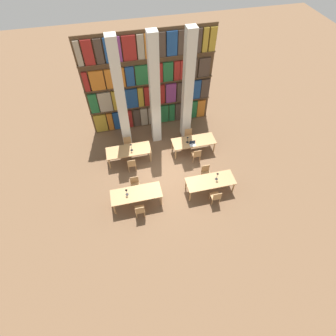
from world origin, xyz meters
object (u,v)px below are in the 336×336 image
(chair_1, at_px, (135,184))
(chair_5, at_px, (128,144))
(pillar_center, at_px, (155,94))
(reading_table_2, at_px, (129,151))
(chair_2, at_px, (216,197))
(reading_table_1, at_px, (210,182))
(reading_table_3, at_px, (194,142))
(chair_7, at_px, (189,136))
(desk_lamp_0, at_px, (126,191))
(desk_lamp_3, at_px, (188,139))
(chair_6, at_px, (196,155))
(laptop, at_px, (193,144))
(pillar_right, at_px, (188,89))
(chair_3, at_px, (206,173))
(reading_table_0, at_px, (136,194))
(pillar_left, at_px, (120,98))
(chair_4, at_px, (132,164))
(desk_lamp_2, at_px, (131,146))
(desk_lamp_1, at_px, (217,175))
(chair_0, at_px, (140,210))

(chair_1, height_order, chair_5, same)
(pillar_center, distance_m, reading_table_2, 3.18)
(chair_2, bearing_deg, reading_table_1, 93.23)
(pillar_center, bearing_deg, reading_table_3, -39.69)
(reading_table_3, xyz_separation_m, chair_7, (-0.05, 0.73, -0.21))
(desk_lamp_0, xyz_separation_m, chair_5, (0.45, 3.44, -0.56))
(desk_lamp_3, bearing_deg, chair_5, 164.26)
(chair_6, bearing_deg, laptop, 100.35)
(pillar_right, xyz_separation_m, laptop, (-0.08, -1.69, -2.19))
(chair_3, bearing_deg, chair_7, -87.86)
(reading_table_0, distance_m, desk_lamp_3, 4.09)
(reading_table_0, relative_size, desk_lamp_0, 5.66)
(pillar_left, bearing_deg, reading_table_2, -92.04)
(pillar_right, bearing_deg, pillar_center, 180.00)
(reading_table_0, bearing_deg, chair_7, 44.33)
(chair_1, xyz_separation_m, desk_lamp_0, (-0.43, -0.69, 0.56))
(chair_3, bearing_deg, laptop, -83.80)
(reading_table_1, distance_m, chair_6, 2.00)
(chair_5, relative_size, desk_lamp_3, 2.18)
(reading_table_1, bearing_deg, reading_table_3, 90.30)
(reading_table_1, bearing_deg, laptop, 93.43)
(reading_table_0, height_order, reading_table_3, same)
(desk_lamp_0, xyz_separation_m, reading_table_1, (3.90, -0.12, -0.35))
(reading_table_0, distance_m, desk_lamp_0, 0.53)
(chair_4, xyz_separation_m, desk_lamp_2, (0.13, 0.68, 0.60))
(desk_lamp_0, distance_m, chair_3, 4.03)
(chair_5, height_order, desk_lamp_3, desk_lamp_3)
(reading_table_3, bearing_deg, chair_2, -89.08)
(desk_lamp_1, bearing_deg, chair_4, 151.09)
(reading_table_0, bearing_deg, chair_6, 28.97)
(desk_lamp_1, bearing_deg, reading_table_1, -174.09)
(reading_table_2, xyz_separation_m, reading_table_3, (3.47, -0.11, 0.00))
(chair_7, bearing_deg, chair_0, 50.19)
(pillar_left, xyz_separation_m, desk_lamp_1, (3.74, -4.13, -1.92))
(chair_0, xyz_separation_m, chair_6, (3.41, 2.63, 0.00))
(chair_0, xyz_separation_m, reading_table_3, (3.45, 3.36, 0.21))
(pillar_right, xyz_separation_m, desk_lamp_1, (0.37, -4.13, -1.92))
(pillar_center, xyz_separation_m, reading_table_1, (1.75, -4.16, -2.31))
(pillar_center, bearing_deg, chair_5, -160.52)
(chair_0, distance_m, desk_lamp_0, 1.04)
(chair_1, height_order, reading_table_3, chair_1)
(reading_table_1, bearing_deg, reading_table_2, 140.90)
(chair_7, bearing_deg, chair_4, 21.60)
(chair_4, bearing_deg, chair_1, -90.88)
(reading_table_1, xyz_separation_m, chair_6, (-0.06, 1.99, -0.21))
(pillar_right, xyz_separation_m, desk_lamp_0, (-3.83, -4.04, -1.96))
(pillar_left, xyz_separation_m, chair_7, (3.37, -0.71, -2.52))
(chair_3, xyz_separation_m, laptop, (-0.19, 1.74, 0.33))
(chair_6, relative_size, chair_7, 1.00)
(reading_table_0, relative_size, reading_table_1, 1.00)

